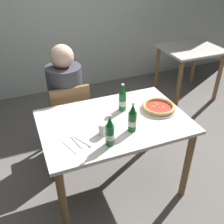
# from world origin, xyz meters

# --- Properties ---
(ground_plane) EXTENTS (8.00, 8.00, 0.00)m
(ground_plane) POSITION_xyz_m (0.00, 0.00, 0.00)
(ground_plane) COLOR slate
(back_wall_tiled) EXTENTS (7.00, 0.10, 2.60)m
(back_wall_tiled) POSITION_xyz_m (0.00, 2.20, 1.30)
(back_wall_tiled) COLOR silver
(back_wall_tiled) RESTS_ON ground_plane
(dining_table_main) EXTENTS (1.20, 0.80, 0.75)m
(dining_table_main) POSITION_xyz_m (0.00, 0.00, 0.64)
(dining_table_main) COLOR silver
(dining_table_main) RESTS_ON ground_plane
(chair_behind_table) EXTENTS (0.41, 0.41, 0.85)m
(chair_behind_table) POSITION_xyz_m (-0.25, 0.61, 0.48)
(chair_behind_table) COLOR olive
(chair_behind_table) RESTS_ON ground_plane
(diner_seated) EXTENTS (0.34, 0.34, 1.21)m
(diner_seated) POSITION_xyz_m (-0.25, 0.66, 0.58)
(diner_seated) COLOR #2D3342
(diner_seated) RESTS_ON ground_plane
(dining_table_background) EXTENTS (0.80, 0.70, 0.75)m
(dining_table_background) POSITION_xyz_m (1.68, 1.26, 0.59)
(dining_table_background) COLOR silver
(dining_table_background) RESTS_ON ground_plane
(pizza_margherita_near) EXTENTS (0.31, 0.31, 0.04)m
(pizza_margherita_near) POSITION_xyz_m (0.42, 0.01, 0.77)
(pizza_margherita_near) COLOR white
(pizza_margherita_near) RESTS_ON dining_table_main
(beer_bottle_left) EXTENTS (0.07, 0.07, 0.25)m
(beer_bottle_left) POSITION_xyz_m (0.13, 0.12, 0.85)
(beer_bottle_left) COLOR #196B2D
(beer_bottle_left) RESTS_ON dining_table_main
(beer_bottle_center) EXTENTS (0.07, 0.07, 0.25)m
(beer_bottle_center) POSITION_xyz_m (0.07, -0.18, 0.85)
(beer_bottle_center) COLOR #14591E
(beer_bottle_center) RESTS_ON dining_table_main
(beer_bottle_right) EXTENTS (0.07, 0.07, 0.25)m
(beer_bottle_right) POSITION_xyz_m (-0.14, -0.27, 0.85)
(beer_bottle_right) COLOR #196B2D
(beer_bottle_right) RESTS_ON dining_table_main
(napkin_with_cutlery) EXTENTS (0.23, 0.23, 0.01)m
(napkin_with_cutlery) POSITION_xyz_m (-0.34, -0.17, 0.75)
(napkin_with_cutlery) COLOR white
(napkin_with_cutlery) RESTS_ON dining_table_main
(paper_cup) EXTENTS (0.07, 0.07, 0.09)m
(paper_cup) POSITION_xyz_m (-0.14, -0.14, 0.80)
(paper_cup) COLOR white
(paper_cup) RESTS_ON dining_table_main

